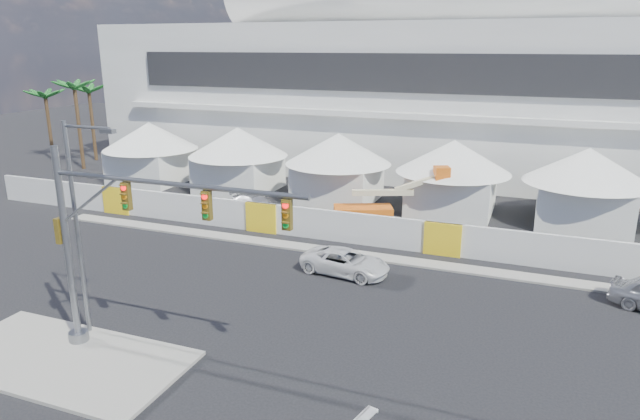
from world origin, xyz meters
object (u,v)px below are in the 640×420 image
at_px(traffic_mast, 109,244).
at_px(streetlight_median, 80,216).
at_px(lot_car_c, 256,204).
at_px(pickup_curb, 345,262).
at_px(boom_lift, 374,210).

height_order(traffic_mast, streetlight_median, streetlight_median).
height_order(lot_car_c, traffic_mast, traffic_mast).
bearing_deg(streetlight_median, pickup_curb, 52.57).
height_order(lot_car_c, boom_lift, boom_lift).
xyz_separation_m(streetlight_median, boom_lift, (6.94, 19.48, -4.29)).
distance_m(pickup_curb, streetlight_median, 13.94).
relative_size(pickup_curb, traffic_mast, 0.45).
height_order(lot_car_c, streetlight_median, streetlight_median).
xyz_separation_m(lot_car_c, streetlight_median, (2.05, -19.17, 4.71)).
bearing_deg(lot_car_c, traffic_mast, -144.16).
bearing_deg(pickup_curb, boom_lift, 13.68).
bearing_deg(boom_lift, traffic_mast, -126.20).
bearing_deg(pickup_curb, streetlight_median, 149.76).
bearing_deg(streetlight_median, traffic_mast, -21.79).
bearing_deg(traffic_mast, boom_lift, 76.70).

